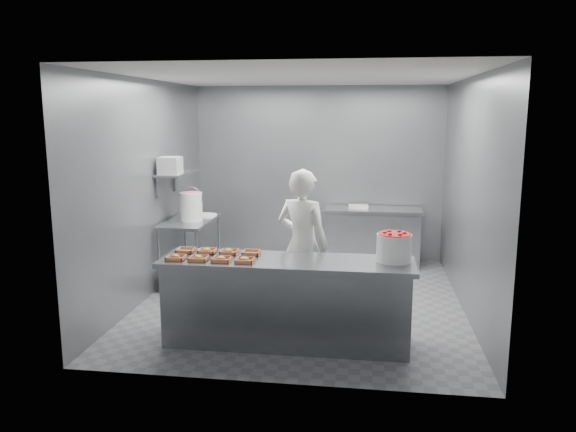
% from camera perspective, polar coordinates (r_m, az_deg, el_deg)
% --- Properties ---
extents(floor, '(4.50, 4.50, 0.00)m').
position_cam_1_polar(floor, '(7.29, 1.39, -8.57)').
color(floor, '#4C4C51').
rests_on(floor, ground).
extents(ceiling, '(4.50, 4.50, 0.00)m').
position_cam_1_polar(ceiling, '(6.90, 1.49, 13.97)').
color(ceiling, white).
rests_on(ceiling, wall_back).
extents(wall_back, '(4.00, 0.04, 2.80)m').
position_cam_1_polar(wall_back, '(9.18, 3.06, 4.35)').
color(wall_back, slate).
rests_on(wall_back, ground).
extents(wall_left, '(0.04, 4.50, 2.80)m').
position_cam_1_polar(wall_left, '(7.45, -14.03, 2.62)').
color(wall_left, slate).
rests_on(wall_left, ground).
extents(wall_right, '(0.04, 4.50, 2.80)m').
position_cam_1_polar(wall_right, '(7.02, 17.89, 1.95)').
color(wall_right, slate).
rests_on(wall_right, ground).
extents(service_counter, '(2.60, 0.70, 0.90)m').
position_cam_1_polar(service_counter, '(5.88, -0.14, -8.66)').
color(service_counter, slate).
rests_on(service_counter, ground).
extents(prep_table, '(0.60, 1.20, 0.90)m').
position_cam_1_polar(prep_table, '(8.03, -9.87, -2.52)').
color(prep_table, slate).
rests_on(prep_table, ground).
extents(back_counter, '(1.50, 0.60, 0.90)m').
position_cam_1_polar(back_counter, '(8.95, 8.56, -2.05)').
color(back_counter, slate).
rests_on(back_counter, ground).
extents(wall_shelf, '(0.35, 0.90, 0.03)m').
position_cam_1_polar(wall_shelf, '(7.93, -11.26, 4.28)').
color(wall_shelf, slate).
rests_on(wall_shelf, wall_left).
extents(tray_0, '(0.19, 0.18, 0.06)m').
position_cam_1_polar(tray_0, '(5.85, -11.33, -4.14)').
color(tray_0, tan).
rests_on(tray_0, service_counter).
extents(tray_1, '(0.19, 0.18, 0.06)m').
position_cam_1_polar(tray_1, '(5.78, -9.08, -4.26)').
color(tray_1, tan).
rests_on(tray_1, service_counter).
extents(tray_2, '(0.19, 0.18, 0.06)m').
position_cam_1_polar(tray_2, '(5.71, -6.77, -4.37)').
color(tray_2, tan).
rests_on(tray_2, service_counter).
extents(tray_3, '(0.19, 0.18, 0.06)m').
position_cam_1_polar(tray_3, '(5.66, -4.41, -4.47)').
color(tray_3, tan).
rests_on(tray_3, service_counter).
extents(tray_4, '(0.19, 0.18, 0.04)m').
position_cam_1_polar(tray_4, '(6.14, -10.34, -3.45)').
color(tray_4, tan).
rests_on(tray_4, service_counter).
extents(tray_5, '(0.19, 0.18, 0.06)m').
position_cam_1_polar(tray_5, '(6.07, -8.21, -3.52)').
color(tray_5, tan).
rests_on(tray_5, service_counter).
extents(tray_6, '(0.19, 0.18, 0.06)m').
position_cam_1_polar(tray_6, '(6.01, -6.01, -3.61)').
color(tray_6, tan).
rests_on(tray_6, service_counter).
extents(tray_7, '(0.19, 0.18, 0.04)m').
position_cam_1_polar(tray_7, '(5.96, -3.73, -3.73)').
color(tray_7, tan).
rests_on(tray_7, service_counter).
extents(worker, '(0.75, 0.63, 1.76)m').
position_cam_1_polar(worker, '(6.44, 1.49, -2.98)').
color(worker, white).
rests_on(worker, ground).
extents(strawberry_tub, '(0.35, 0.35, 0.29)m').
position_cam_1_polar(strawberry_tub, '(5.74, 10.73, -3.05)').
color(strawberry_tub, silver).
rests_on(strawberry_tub, service_counter).
extents(glaze_bucket, '(0.32, 0.31, 0.47)m').
position_cam_1_polar(glaze_bucket, '(7.88, -9.81, 1.03)').
color(glaze_bucket, silver).
rests_on(glaze_bucket, prep_table).
extents(bucket_lid, '(0.41, 0.41, 0.03)m').
position_cam_1_polar(bucket_lid, '(8.21, -8.37, 0.08)').
color(bucket_lid, silver).
rests_on(bucket_lid, prep_table).
extents(rag, '(0.16, 0.15, 0.02)m').
position_cam_1_polar(rag, '(8.29, -9.17, 0.14)').
color(rag, '#CCB28C').
rests_on(rag, prep_table).
extents(appliance, '(0.28, 0.32, 0.23)m').
position_cam_1_polar(appliance, '(7.69, -11.88, 5.05)').
color(appliance, gray).
rests_on(appliance, wall_shelf).
extents(paper_stack, '(0.30, 0.22, 0.05)m').
position_cam_1_polar(paper_stack, '(8.86, 7.16, 0.96)').
color(paper_stack, silver).
rests_on(paper_stack, back_counter).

